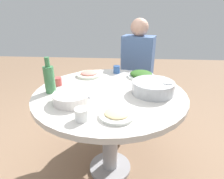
{
  "coord_description": "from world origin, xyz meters",
  "views": [
    {
      "loc": [
        1.29,
        0.11,
        1.32
      ],
      "look_at": [
        0.05,
        0.02,
        0.79
      ],
      "focal_mm": 30.69,
      "sensor_mm": 36.0,
      "label": 1
    }
  ],
  "objects_px": {
    "soup_bowl": "(72,98)",
    "green_bottle": "(49,79)",
    "dish_shrimp": "(89,74)",
    "tea_cup_side": "(58,82)",
    "stool_for_diner_left": "(135,103)",
    "dish_greens": "(141,75)",
    "rice_bowl": "(153,87)",
    "tea_cup_near": "(117,69)",
    "tea_cup_far": "(82,114)",
    "dish_noodles": "(117,114)",
    "diner_left": "(138,60)",
    "round_dining_table": "(110,107)"
  },
  "relations": [
    {
      "from": "dish_shrimp",
      "to": "diner_left",
      "type": "distance_m",
      "value": 0.68
    },
    {
      "from": "rice_bowl",
      "to": "green_bottle",
      "type": "height_order",
      "value": "green_bottle"
    },
    {
      "from": "stool_for_diner_left",
      "to": "dish_noodles",
      "type": "bearing_deg",
      "value": -8.54
    },
    {
      "from": "tea_cup_near",
      "to": "diner_left",
      "type": "relative_size",
      "value": 0.09
    },
    {
      "from": "tea_cup_near",
      "to": "tea_cup_side",
      "type": "bearing_deg",
      "value": -52.73
    },
    {
      "from": "green_bottle",
      "to": "tea_cup_side",
      "type": "relative_size",
      "value": 4.1
    },
    {
      "from": "round_dining_table",
      "to": "diner_left",
      "type": "height_order",
      "value": "diner_left"
    },
    {
      "from": "round_dining_table",
      "to": "diner_left",
      "type": "bearing_deg",
      "value": 163.49
    },
    {
      "from": "round_dining_table",
      "to": "stool_for_diner_left",
      "type": "height_order",
      "value": "round_dining_table"
    },
    {
      "from": "dish_shrimp",
      "to": "dish_greens",
      "type": "relative_size",
      "value": 0.92
    },
    {
      "from": "dish_shrimp",
      "to": "tea_cup_near",
      "type": "distance_m",
      "value": 0.26
    },
    {
      "from": "dish_shrimp",
      "to": "tea_cup_side",
      "type": "relative_size",
      "value": 3.54
    },
    {
      "from": "tea_cup_far",
      "to": "tea_cup_side",
      "type": "xyz_separation_m",
      "value": [
        -0.49,
        -0.3,
        -0.0
      ]
    },
    {
      "from": "dish_shrimp",
      "to": "dish_greens",
      "type": "bearing_deg",
      "value": 89.91
    },
    {
      "from": "soup_bowl",
      "to": "diner_left",
      "type": "distance_m",
      "value": 1.13
    },
    {
      "from": "diner_left",
      "to": "green_bottle",
      "type": "bearing_deg",
      "value": -37.69
    },
    {
      "from": "round_dining_table",
      "to": "tea_cup_far",
      "type": "xyz_separation_m",
      "value": [
        0.4,
        -0.12,
        0.16
      ]
    },
    {
      "from": "dish_noodles",
      "to": "tea_cup_near",
      "type": "height_order",
      "value": "tea_cup_near"
    },
    {
      "from": "diner_left",
      "to": "tea_cup_near",
      "type": "bearing_deg",
      "value": -28.63
    },
    {
      "from": "soup_bowl",
      "to": "tea_cup_near",
      "type": "distance_m",
      "value": 0.67
    },
    {
      "from": "tea_cup_near",
      "to": "stool_for_diner_left",
      "type": "height_order",
      "value": "tea_cup_near"
    },
    {
      "from": "tea_cup_far",
      "to": "tea_cup_side",
      "type": "bearing_deg",
      "value": -148.43
    },
    {
      "from": "dish_greens",
      "to": "tea_cup_side",
      "type": "bearing_deg",
      "value": -69.93
    },
    {
      "from": "dish_shrimp",
      "to": "tea_cup_near",
      "type": "bearing_deg",
      "value": 111.33
    },
    {
      "from": "soup_bowl",
      "to": "dish_noodles",
      "type": "xyz_separation_m",
      "value": [
        0.16,
        0.3,
        -0.02
      ]
    },
    {
      "from": "soup_bowl",
      "to": "green_bottle",
      "type": "xyz_separation_m",
      "value": [
        -0.15,
        -0.2,
        0.07
      ]
    },
    {
      "from": "soup_bowl",
      "to": "dish_shrimp",
      "type": "distance_m",
      "value": 0.53
    },
    {
      "from": "stool_for_diner_left",
      "to": "round_dining_table",
      "type": "bearing_deg",
      "value": -16.51
    },
    {
      "from": "round_dining_table",
      "to": "dish_noodles",
      "type": "bearing_deg",
      "value": 11.31
    },
    {
      "from": "rice_bowl",
      "to": "dish_greens",
      "type": "relative_size",
      "value": 1.23
    },
    {
      "from": "dish_shrimp",
      "to": "dish_greens",
      "type": "distance_m",
      "value": 0.47
    },
    {
      "from": "stool_for_diner_left",
      "to": "soup_bowl",
      "type": "bearing_deg",
      "value": -25.02
    },
    {
      "from": "round_dining_table",
      "to": "dish_greens",
      "type": "height_order",
      "value": "dish_greens"
    },
    {
      "from": "round_dining_table",
      "to": "green_bottle",
      "type": "distance_m",
      "value": 0.49
    },
    {
      "from": "tea_cup_near",
      "to": "diner_left",
      "type": "bearing_deg",
      "value": 151.37
    },
    {
      "from": "rice_bowl",
      "to": "tea_cup_side",
      "type": "height_order",
      "value": "rice_bowl"
    },
    {
      "from": "soup_bowl",
      "to": "dish_greens",
      "type": "distance_m",
      "value": 0.71
    },
    {
      "from": "dish_shrimp",
      "to": "tea_cup_side",
      "type": "bearing_deg",
      "value": -39.61
    },
    {
      "from": "soup_bowl",
      "to": "green_bottle",
      "type": "height_order",
      "value": "green_bottle"
    },
    {
      "from": "dish_noodles",
      "to": "diner_left",
      "type": "bearing_deg",
      "value": 171.46
    },
    {
      "from": "tea_cup_near",
      "to": "tea_cup_side",
      "type": "xyz_separation_m",
      "value": [
        0.34,
        -0.45,
        -0.0
      ]
    },
    {
      "from": "rice_bowl",
      "to": "soup_bowl",
      "type": "relative_size",
      "value": 1.15
    },
    {
      "from": "diner_left",
      "to": "stool_for_diner_left",
      "type": "bearing_deg",
      "value": 90.0
    },
    {
      "from": "green_bottle",
      "to": "dish_noodles",
      "type": "bearing_deg",
      "value": 58.43
    },
    {
      "from": "tea_cup_far",
      "to": "green_bottle",
      "type": "bearing_deg",
      "value": -139.1
    },
    {
      "from": "dish_noodles",
      "to": "tea_cup_far",
      "type": "bearing_deg",
      "value": -75.54
    },
    {
      "from": "round_dining_table",
      "to": "tea_cup_far",
      "type": "relative_size",
      "value": 14.3
    },
    {
      "from": "soup_bowl",
      "to": "diner_left",
      "type": "xyz_separation_m",
      "value": [
        -1.02,
        0.48,
        0.0
      ]
    },
    {
      "from": "soup_bowl",
      "to": "stool_for_diner_left",
      "type": "distance_m",
      "value": 1.25
    },
    {
      "from": "soup_bowl",
      "to": "tea_cup_far",
      "type": "relative_size",
      "value": 3.34
    }
  ]
}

